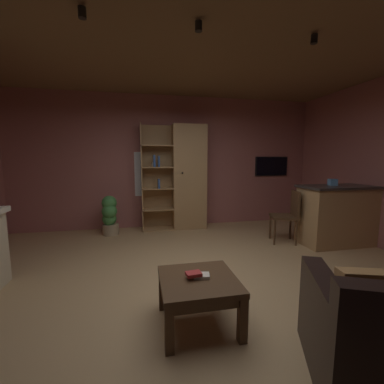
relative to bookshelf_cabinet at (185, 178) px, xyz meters
The scene contains 16 objects.
floor 2.75m from the bookshelf_cabinet, 96.44° to the right, with size 6.44×5.50×0.02m, color tan.
wall_back 0.51m from the bookshelf_cabinet, 136.03° to the left, with size 6.56×0.06×2.79m, color #9E5B56.
ceiling 3.06m from the bookshelf_cabinet, 96.44° to the right, with size 6.44×5.50×0.02m, color brown.
window_pane_back 0.77m from the bookshelf_cabinet, 161.66° to the left, with size 0.64×0.01×0.93m, color white.
bookshelf_cabinet is the anchor object (origin of this frame).
kitchen_bar_counter 3.00m from the bookshelf_cabinet, 32.24° to the right, with size 1.50×0.65×1.02m.
tissue_box 2.74m from the bookshelf_cabinet, 33.58° to the right, with size 0.12×0.12×0.11m, color #598CBF.
coffee_table 3.29m from the bookshelf_cabinet, 97.96° to the right, with size 0.67×0.66×0.43m.
table_book_0 3.25m from the bookshelf_cabinet, 97.45° to the right, with size 0.14×0.10×0.03m, color beige.
table_book_1 3.26m from the bookshelf_cabinet, 98.74° to the right, with size 0.13×0.09×0.03m, color #B22D2D.
dining_chair 2.15m from the bookshelf_cabinet, 39.20° to the right, with size 0.53×0.53×0.92m.
potted_floor_plant 1.69m from the bookshelf_cabinet, behind, with size 0.31×0.33×0.77m.
wall_mounted_tv 2.12m from the bookshelf_cabinet, ahead, with size 0.79×0.06×0.44m.
track_light_spot_1 3.44m from the bookshelf_cabinet, 117.06° to the right, with size 0.07×0.07×0.09m, color black.
track_light_spot_2 3.16m from the bookshelf_cabinet, 97.17° to the right, with size 0.07×0.07×0.09m, color black.
track_light_spot_3 3.27m from the bookshelf_cabinet, 71.07° to the right, with size 0.07×0.07×0.09m, color black.
Camera 1 is at (-0.64, -2.68, 1.46)m, focal length 23.43 mm.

